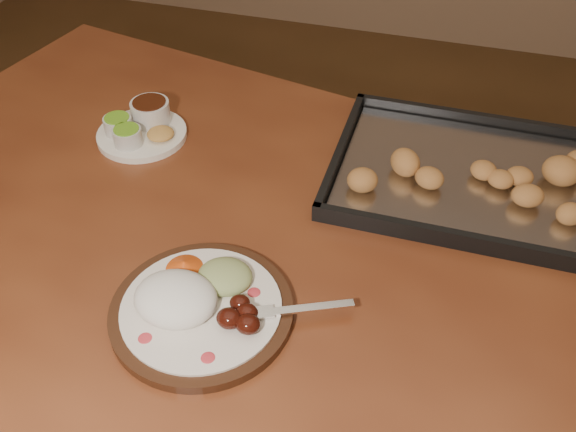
% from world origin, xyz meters
% --- Properties ---
extents(ground, '(4.00, 4.00, 0.00)m').
position_xyz_m(ground, '(0.00, 0.00, 0.00)').
color(ground, brown).
rests_on(ground, ground).
extents(dining_table, '(1.65, 1.19, 0.75)m').
position_xyz_m(dining_table, '(0.14, -0.28, 0.65)').
color(dining_table, brown).
rests_on(dining_table, ground).
extents(dinner_plate, '(0.33, 0.26, 0.06)m').
position_xyz_m(dinner_plate, '(0.12, -0.44, 0.77)').
color(dinner_plate, '#331A0E').
rests_on(dinner_plate, dining_table).
extents(condiment_saucer, '(0.17, 0.17, 0.06)m').
position_xyz_m(condiment_saucer, '(-0.15, -0.07, 0.77)').
color(condiment_saucer, white).
rests_on(condiment_saucer, dining_table).
extents(baking_tray, '(0.48, 0.36, 0.05)m').
position_xyz_m(baking_tray, '(0.46, -0.04, 0.77)').
color(baking_tray, black).
rests_on(baking_tray, dining_table).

